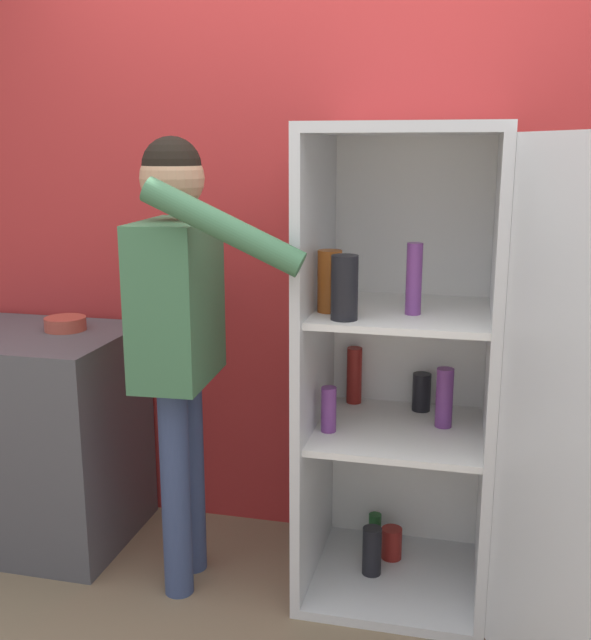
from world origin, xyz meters
The scene contains 5 objects.
wall_back centered at (0.00, 0.98, 1.27)m, with size 7.00×0.06×2.55m.
refrigerator centered at (0.40, 0.52, 0.84)m, with size 0.97×1.24×1.69m.
person centered at (-0.47, 0.44, 1.05)m, with size 0.64×0.55×1.65m.
counter centered at (-1.21, 0.62, 0.44)m, with size 0.79×0.62×0.88m.
bowl centered at (-1.07, 0.70, 0.91)m, with size 0.17×0.17×0.05m.
Camera 1 is at (0.53, -1.96, 1.61)m, focal length 42.00 mm.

